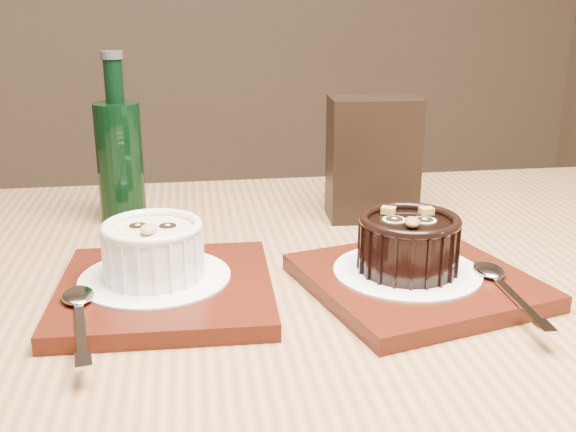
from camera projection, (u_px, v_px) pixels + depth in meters
name	position (u px, v px, depth m)	size (l,w,h in m)	color
table	(321.00, 389.00, 0.61)	(1.25, 0.87, 0.75)	olive
tray_left	(166.00, 290.00, 0.58)	(0.18, 0.18, 0.01)	#47170B
doily_left	(155.00, 277.00, 0.58)	(0.13, 0.13, 0.00)	white
ramekin_white	(153.00, 247.00, 0.57)	(0.09, 0.09, 0.05)	white
spoon_left	(79.00, 314.00, 0.51)	(0.03, 0.13, 0.01)	silver
tray_right	(416.00, 282.00, 0.59)	(0.18, 0.18, 0.01)	#47170B
doily_right	(407.00, 271.00, 0.59)	(0.13, 0.13, 0.00)	white
ramekin_dark	(409.00, 241.00, 0.59)	(0.09, 0.09, 0.05)	black
spoon_right	(506.00, 286.00, 0.56)	(0.03, 0.13, 0.01)	silver
condiment_stand	(373.00, 159.00, 0.77)	(0.10, 0.06, 0.14)	black
green_bottle	(120.00, 158.00, 0.75)	(0.05, 0.05, 0.19)	black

